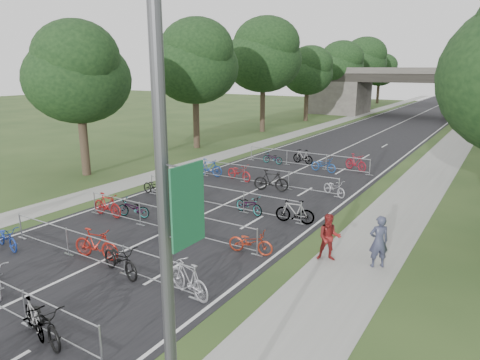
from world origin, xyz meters
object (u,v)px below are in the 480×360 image
(lamppost, at_px, (168,264))
(pedestrian_b, at_px, (329,238))
(pedestrian_a, at_px, (379,242))
(overpass_bridge, at_px, (416,92))

(lamppost, relative_size, pedestrian_b, 4.62)
(lamppost, bearing_deg, pedestrian_a, 87.86)
(lamppost, height_order, pedestrian_a, lamppost)
(pedestrian_a, xyz_separation_m, pedestrian_b, (-1.68, -0.40, -0.07))
(overpass_bridge, distance_m, pedestrian_b, 53.46)
(overpass_bridge, bearing_deg, pedestrian_b, -82.42)
(overpass_bridge, height_order, lamppost, lamppost)
(overpass_bridge, height_order, pedestrian_b, overpass_bridge)
(pedestrian_b, bearing_deg, pedestrian_a, -10.52)
(lamppost, xyz_separation_m, pedestrian_b, (-1.29, 10.07, -3.39))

